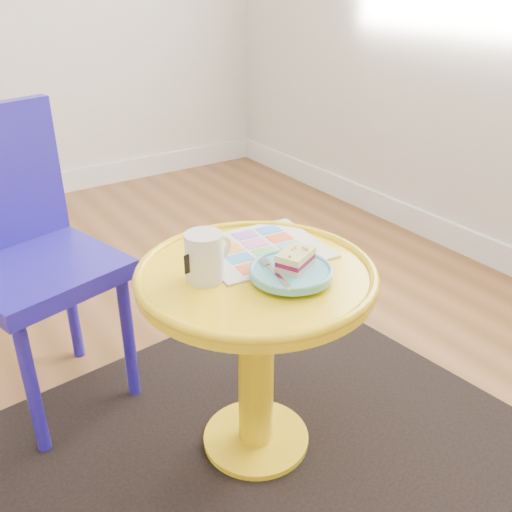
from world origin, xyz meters
TOP-DOWN VIEW (x-y plane):
  - floor at (0.00, 0.00)m, footprint 4.00×4.00m
  - rug at (0.60, -0.18)m, footprint 1.40×1.22m
  - side_table at (0.60, -0.18)m, footprint 0.55×0.55m
  - chair at (0.22, 0.34)m, footprint 0.45×0.45m
  - newspaper at (0.67, -0.10)m, footprint 0.32×0.28m
  - mug at (0.49, -0.15)m, footprint 0.12×0.08m
  - plate at (0.64, -0.26)m, footprint 0.18×0.18m
  - cake_slice at (0.66, -0.25)m, footprint 0.10×0.09m
  - fork at (0.60, -0.25)m, footprint 0.04×0.14m

SIDE VIEW (x-z plane):
  - floor at x=0.00m, z-range 0.00..0.00m
  - rug at x=0.60m, z-range 0.00..0.01m
  - side_table at x=0.60m, z-range 0.11..0.63m
  - chair at x=0.22m, z-range 0.06..0.89m
  - newspaper at x=0.67m, z-range 0.52..0.52m
  - plate at x=0.64m, z-range 0.53..0.55m
  - fork at x=0.60m, z-range 0.54..0.55m
  - cake_slice at x=0.66m, z-range 0.54..0.58m
  - mug at x=0.49m, z-range 0.52..0.63m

